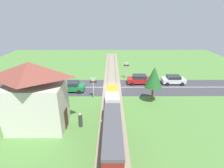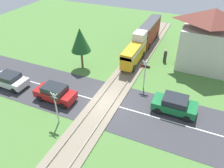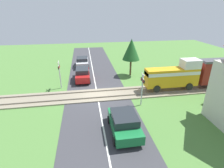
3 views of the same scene
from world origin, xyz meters
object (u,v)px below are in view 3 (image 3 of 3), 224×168
crossing_signal_east_approach (142,85)px  crossing_signal_west_approach (59,71)px  car_far_side (124,123)px  pedestrian_by_station (210,97)px  car_behind_queue (82,62)px  car_near_crossing (82,74)px  train (204,72)px

crossing_signal_east_approach → crossing_signal_west_approach: bearing=-123.2°
car_far_side → pedestrian_by_station: bearing=107.4°
car_behind_queue → pedestrian_by_station: 17.81m
car_far_side → crossing_signal_west_approach: 10.15m
car_near_crossing → pedestrian_by_station: 14.06m
crossing_signal_west_approach → pedestrian_by_station: size_ratio=1.99×
car_near_crossing → pedestrian_by_station: bearing=56.3°
train → car_behind_queue: bearing=-127.7°
car_far_side → car_behind_queue: car_far_side is taller
train → car_behind_queue: 16.64m
car_behind_queue → pedestrian_by_station: bearing=41.0°
train → car_behind_queue: (-10.15, -13.14, -1.10)m
train → crossing_signal_east_approach: bearing=-72.1°
train → car_behind_queue: size_ratio=3.46×
car_far_side → crossing_signal_west_approach: (-8.58, -5.30, 1.22)m
crossing_signal_west_approach → car_behind_queue: bearing=162.4°
train → car_far_side: size_ratio=3.37×
car_behind_queue → crossing_signal_east_approach: (12.68, 5.30, 1.25)m
car_behind_queue → pedestrian_by_station: (13.43, 11.69, -0.04)m
car_far_side → train: bearing=120.5°
train → pedestrian_by_station: bearing=-23.8°
car_near_crossing → car_far_side: (10.58, 2.88, -0.02)m
crossing_signal_east_approach → car_behind_queue: bearing=-157.3°
car_near_crossing → crossing_signal_east_approach: crossing_signal_east_approach is taller
car_far_side → crossing_signal_west_approach: size_ratio=1.21×
car_far_side → car_behind_queue: size_ratio=1.03×
car_near_crossing → car_far_side: car_near_crossing is taller
train → pedestrian_by_station: (3.28, -1.45, -1.14)m
crossing_signal_east_approach → pedestrian_by_station: bearing=83.3°
car_near_crossing → car_behind_queue: 5.63m
pedestrian_by_station → car_far_side: bearing=-72.6°
train → car_near_crossing: size_ratio=3.27×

